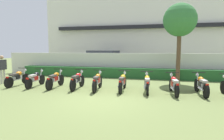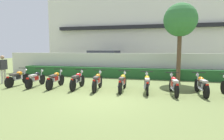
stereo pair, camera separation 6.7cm
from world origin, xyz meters
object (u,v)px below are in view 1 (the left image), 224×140
at_px(motorcycle_in_row_5, 123,82).
at_px(motorcycle_in_row_8, 201,85).
at_px(motorcycle_in_row_3, 77,80).
at_px(parked_car, 105,61).
at_px(motorcycle_in_row_4, 97,81).
at_px(motorcycle_in_row_2, 55,79).
at_px(inspector_person, 2,67).
at_px(tree_near_inspector, 180,21).
at_px(motorcycle_in_row_6, 147,83).
at_px(motorcycle_in_row_7, 174,85).
at_px(motorcycle_in_row_1, 35,79).
at_px(motorcycle_in_row_0, 17,78).

xyz_separation_m(motorcycle_in_row_5, motorcycle_in_row_8, (3.53, 0.03, 0.01)).
relative_size(motorcycle_in_row_3, motorcycle_in_row_5, 0.96).
relative_size(parked_car, motorcycle_in_row_4, 2.49).
bearing_deg(motorcycle_in_row_2, motorcycle_in_row_8, -92.48).
height_order(motorcycle_in_row_8, inspector_person, inspector_person).
relative_size(motorcycle_in_row_3, motorcycle_in_row_8, 0.98).
height_order(motorcycle_in_row_5, inspector_person, inspector_person).
xyz_separation_m(tree_near_inspector, motorcycle_in_row_5, (-2.91, -3.49, -3.29)).
xyz_separation_m(motorcycle_in_row_2, motorcycle_in_row_6, (4.72, 0.04, -0.01)).
xyz_separation_m(parked_car, motorcycle_in_row_2, (-0.43, -8.15, -0.49)).
bearing_deg(inspector_person, parked_car, 62.23).
xyz_separation_m(motorcycle_in_row_7, motorcycle_in_row_8, (1.18, 0.18, 0.01)).
bearing_deg(inspector_person, tree_near_inspector, 17.41).
relative_size(motorcycle_in_row_2, motorcycle_in_row_6, 1.04).
distance_m(motorcycle_in_row_5, motorcycle_in_row_8, 3.53).
bearing_deg(motorcycle_in_row_3, tree_near_inspector, -57.83).
distance_m(motorcycle_in_row_1, motorcycle_in_row_8, 8.27).
xyz_separation_m(motorcycle_in_row_4, motorcycle_in_row_6, (2.39, 0.11, -0.01)).
bearing_deg(parked_car, motorcycle_in_row_3, -76.12).
height_order(motorcycle_in_row_4, motorcycle_in_row_5, motorcycle_in_row_4).
bearing_deg(parked_car, motorcycle_in_row_4, -68.79).
relative_size(tree_near_inspector, motorcycle_in_row_1, 2.52).
xyz_separation_m(motorcycle_in_row_0, motorcycle_in_row_2, (2.34, -0.03, 0.01)).
distance_m(parked_car, motorcycle_in_row_7, 9.89).
bearing_deg(motorcycle_in_row_2, parked_car, -6.45).
distance_m(motorcycle_in_row_6, motorcycle_in_row_8, 2.37).
relative_size(motorcycle_in_row_4, motorcycle_in_row_7, 1.03).
bearing_deg(motorcycle_in_row_7, inspector_person, 81.09).
relative_size(motorcycle_in_row_1, motorcycle_in_row_5, 0.99).
bearing_deg(motorcycle_in_row_8, motorcycle_in_row_7, 93.89).
distance_m(tree_near_inspector, motorcycle_in_row_6, 5.14).
bearing_deg(motorcycle_in_row_7, motorcycle_in_row_8, -87.59).
relative_size(motorcycle_in_row_5, motorcycle_in_row_7, 1.04).
relative_size(tree_near_inspector, motorcycle_in_row_2, 2.49).
relative_size(motorcycle_in_row_2, motorcycle_in_row_8, 1.03).
bearing_deg(motorcycle_in_row_7, motorcycle_in_row_6, 79.03).
distance_m(tree_near_inspector, inspector_person, 10.96).
bearing_deg(motorcycle_in_row_1, motorcycle_in_row_3, -95.47).
xyz_separation_m(motorcycle_in_row_0, motorcycle_in_row_1, (1.15, -0.03, -0.01)).
xyz_separation_m(parked_car, motorcycle_in_row_6, (4.30, -8.11, -0.49)).
relative_size(motorcycle_in_row_5, inspector_person, 1.15).
height_order(tree_near_inspector, motorcycle_in_row_5, tree_near_inspector).
height_order(parked_car, motorcycle_in_row_0, parked_car).
distance_m(motorcycle_in_row_6, motorcycle_in_row_7, 1.19).
xyz_separation_m(tree_near_inspector, motorcycle_in_row_0, (-8.80, -3.55, -3.29)).
bearing_deg(motorcycle_in_row_0, tree_near_inspector, -69.64).
relative_size(motorcycle_in_row_1, motorcycle_in_row_4, 1.00).
height_order(parked_car, tree_near_inspector, tree_near_inspector).
bearing_deg(motorcycle_in_row_3, motorcycle_in_row_4, -96.20).
height_order(motorcycle_in_row_0, motorcycle_in_row_1, motorcycle_in_row_0).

